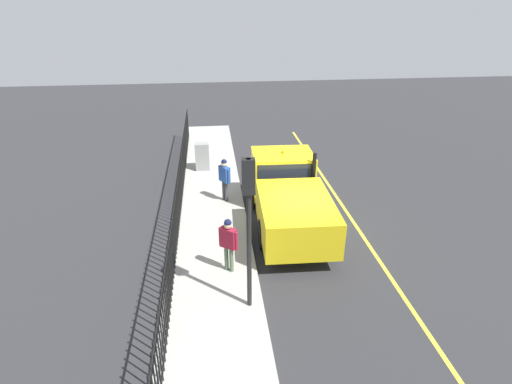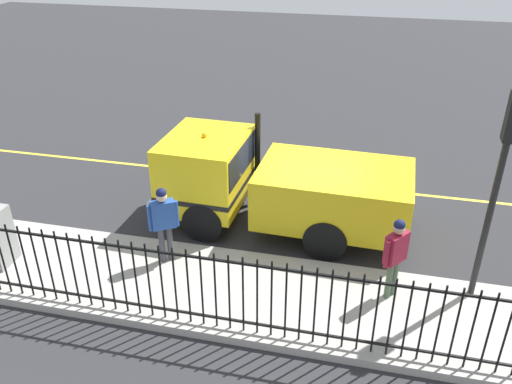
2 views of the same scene
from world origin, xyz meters
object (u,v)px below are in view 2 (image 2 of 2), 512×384
Objects in this scene: work_truck at (265,180)px; traffic_light_near at (503,159)px; worker_standing at (163,217)px; traffic_cone at (210,174)px; pedestrian_distant at (396,250)px.

traffic_light_near is (1.84, 4.54, 1.86)m from work_truck.
worker_standing is 3.99m from traffic_cone.
pedestrian_distant is at bearing 107.78° from traffic_light_near.
pedestrian_distant is at bearing -125.51° from work_truck.
traffic_light_near is (-0.44, 1.56, 1.84)m from pedestrian_distant.
pedestrian_distant is 2.45m from traffic_light_near.
pedestrian_distant reaches higher than traffic_cone.
worker_standing reaches higher than traffic_cone.
work_truck is at bearing 48.85° from traffic_cone.
work_truck is 2.73m from traffic_cone.
work_truck reaches higher than worker_standing.
traffic_light_near is at bearing -110.17° from work_truck.
traffic_cone is at bearing 63.31° from traffic_light_near.
work_truck is at bearing 19.75° from worker_standing.
traffic_light_near is 7.88m from traffic_cone.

